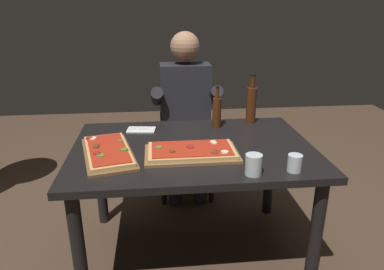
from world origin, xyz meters
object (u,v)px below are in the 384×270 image
pizza_rectangular_front (192,152)px  diner_chair (185,135)px  wine_bottle_dark (251,103)px  tumbler_near_camera (253,166)px  tumbler_far_side (295,163)px  seated_diner (186,110)px  dining_table (193,161)px  oil_bottle_amber (217,112)px  pizza_rectangular_left (108,152)px

pizza_rectangular_front → diner_chair: 1.02m
wine_bottle_dark → tumbler_near_camera: bearing=-103.8°
tumbler_far_side → seated_diner: seated_diner is taller
wine_bottle_dark → dining_table: bearing=-138.4°
dining_table → oil_bottle_amber: (0.19, 0.32, 0.20)m
oil_bottle_amber → tumbler_far_side: bearing=-68.5°
wine_bottle_dark → oil_bottle_amber: bearing=-162.3°
dining_table → seated_diner: size_ratio=1.05×
oil_bottle_amber → wine_bottle_dark: bearing=17.7°
pizza_rectangular_front → wine_bottle_dark: wine_bottle_dark is taller
oil_bottle_amber → seated_diner: 0.46m
tumbler_near_camera → diner_chair: size_ratio=0.12×
dining_table → oil_bottle_amber: oil_bottle_amber is taller
oil_bottle_amber → tumbler_far_side: size_ratio=3.23×
tumbler_near_camera → tumbler_far_side: bearing=3.9°
dining_table → pizza_rectangular_left: bearing=-170.2°
wine_bottle_dark → seated_diner: (-0.42, 0.34, -0.13)m
pizza_rectangular_front → pizza_rectangular_left: 0.46m
pizza_rectangular_front → tumbler_far_side: bearing=-27.0°
oil_bottle_amber → pizza_rectangular_left: bearing=-149.3°
dining_table → pizza_rectangular_front: pizza_rectangular_front is taller
pizza_rectangular_front → wine_bottle_dark: (0.47, 0.53, 0.12)m
diner_chair → seated_diner: (0.00, -0.12, 0.26)m
dining_table → pizza_rectangular_left: size_ratio=2.50×
dining_table → seated_diner: seated_diner is taller
seated_diner → dining_table: bearing=-91.9°
diner_chair → wine_bottle_dark: bearing=-47.3°
dining_table → wine_bottle_dark: (0.45, 0.40, 0.23)m
pizza_rectangular_front → tumbler_near_camera: (0.27, -0.26, 0.03)m
pizza_rectangular_front → oil_bottle_amber: 0.50m
pizza_rectangular_left → oil_bottle_amber: size_ratio=2.00×
dining_table → tumbler_far_side: bearing=-39.0°
tumbler_far_side → diner_chair: (-0.44, 1.23, -0.30)m
oil_bottle_amber → diner_chair: size_ratio=0.32×
wine_bottle_dark → oil_bottle_amber: (-0.25, -0.08, -0.03)m
pizza_rectangular_left → seated_diner: 0.96m
wine_bottle_dark → seated_diner: seated_diner is taller
tumbler_far_side → diner_chair: bearing=109.7°
pizza_rectangular_front → diner_chair: size_ratio=0.59×
pizza_rectangular_left → oil_bottle_amber: (0.67, 0.40, 0.09)m
tumbler_near_camera → wine_bottle_dark: bearing=76.2°
pizza_rectangular_front → tumbler_near_camera: tumbler_near_camera is taller
dining_table → wine_bottle_dark: 0.64m
wine_bottle_dark → tumbler_near_camera: (-0.19, -0.79, -0.09)m
pizza_rectangular_left → wine_bottle_dark: wine_bottle_dark is taller
tumbler_far_side → seated_diner: size_ratio=0.07×
wine_bottle_dark → diner_chair: wine_bottle_dark is taller
oil_bottle_amber → tumbler_near_camera: (0.06, -0.71, -0.06)m
tumbler_far_side → pizza_rectangular_front: bearing=153.0°
wine_bottle_dark → pizza_rectangular_front: bearing=-131.6°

